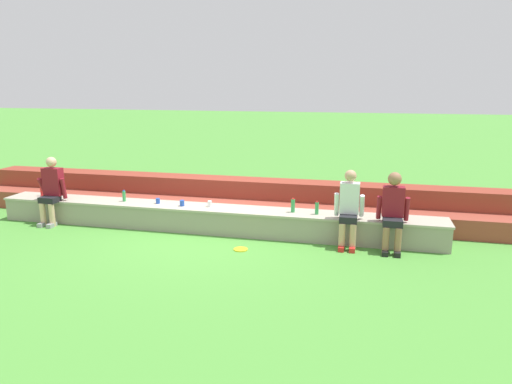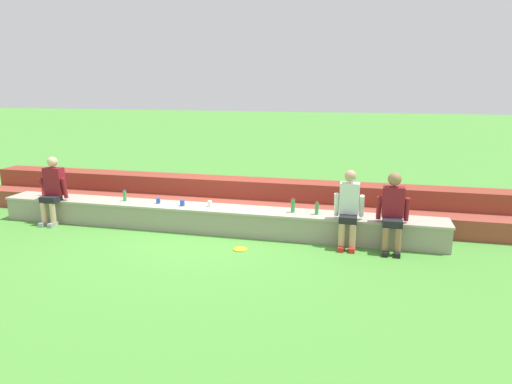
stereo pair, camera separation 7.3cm
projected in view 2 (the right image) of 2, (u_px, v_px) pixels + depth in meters
ground_plane at (205, 235)px, 8.74m from camera, size 80.00×80.00×0.00m
stone_seating_wall at (210, 218)px, 8.97m from camera, size 8.76×0.64×0.47m
brick_bleachers at (227, 200)px, 10.05m from camera, size 11.45×1.15×0.77m
person_far_left at (53, 189)px, 9.36m from camera, size 0.56×0.52×1.36m
person_left_of_center at (349, 207)px, 7.98m from camera, size 0.51×0.54×1.35m
person_center at (393, 210)px, 7.79m from camera, size 0.54×0.58×1.34m
water_bottle_center_gap at (317, 208)px, 8.38m from camera, size 0.06×0.06×0.24m
water_bottle_near_left at (293, 206)px, 8.52m from camera, size 0.07×0.07×0.26m
water_bottle_mid_right at (125, 196)px, 9.35m from camera, size 0.07×0.07×0.23m
water_bottle_near_right at (43, 190)px, 9.81m from camera, size 0.07×0.07×0.25m
plastic_cup_right_end at (158, 201)px, 9.18m from camera, size 0.08×0.08×0.10m
plastic_cup_left_end at (182, 203)px, 8.99m from camera, size 0.09×0.09×0.11m
plastic_cup_middle at (210, 204)px, 8.93m from camera, size 0.08×0.08×0.12m
frisbee at (240, 249)px, 7.97m from camera, size 0.24×0.24×0.02m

